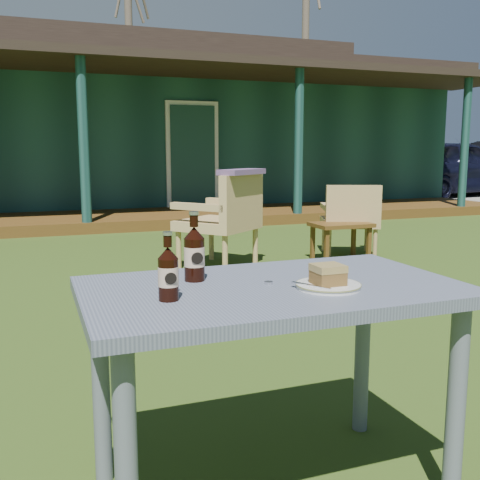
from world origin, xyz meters
name	(u,v)px	position (x,y,z in m)	size (l,w,h in m)	color
ground	(165,342)	(0.00, 0.00, 0.00)	(80.00, 80.00, 0.00)	#334916
pavilion	(63,129)	(0.00, 9.39, 1.61)	(15.80, 8.30, 3.45)	#173D38
tree_mid	(130,52)	(3.00, 18.50, 4.75)	(0.28, 0.28, 9.50)	brown
tree_right	(305,36)	(9.50, 17.00, 5.50)	(0.28, 0.28, 11.00)	brown
car_near	(453,168)	(9.30, 8.28, 0.72)	(1.70, 4.23, 1.44)	black
cafe_table	(272,315)	(0.00, -1.60, 0.62)	(1.20, 0.70, 0.72)	slate
plate	(328,285)	(0.14, -1.70, 0.73)	(0.20, 0.20, 0.01)	silver
cake_slice	(328,274)	(0.14, -1.71, 0.77)	(0.09, 0.09, 0.06)	brown
fork	(311,285)	(0.08, -1.71, 0.74)	(0.01, 0.14, 0.00)	silver
cola_bottle_near	(194,253)	(-0.22, -1.46, 0.81)	(0.07, 0.07, 0.23)	black
cola_bottle_far	(168,273)	(-0.35, -1.67, 0.80)	(0.06, 0.06, 0.20)	black
bottle_cap	(269,283)	(-0.01, -1.59, 0.72)	(0.03, 0.03, 0.01)	silver
armchair_left	(225,216)	(1.05, 1.94, 0.52)	(0.93, 0.93, 0.92)	tan
armchair_right	(350,216)	(2.54, 2.07, 0.44)	(0.74, 0.72, 0.78)	tan
floral_throw	(242,172)	(1.17, 1.79, 0.95)	(0.59, 0.20, 0.05)	#644872
side_table	(341,228)	(2.31, 1.88, 0.34)	(0.60, 0.40, 0.40)	#523514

